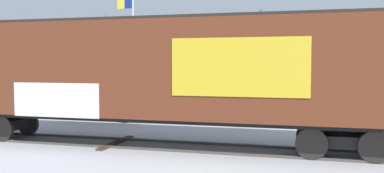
% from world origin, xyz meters
% --- Properties ---
extents(ground_plane, '(260.00, 260.00, 0.00)m').
position_xyz_m(ground_plane, '(0.00, 0.00, 0.00)').
color(ground_plane, '#B2B5BC').
extents(track, '(59.99, 4.86, 0.08)m').
position_xyz_m(track, '(-0.52, 0.00, 0.04)').
color(track, '#4C4742').
rests_on(track, ground_plane).
extents(freight_car, '(17.98, 3.87, 4.37)m').
position_xyz_m(freight_car, '(-0.43, -0.00, 2.53)').
color(freight_car, '#5B2B19').
rests_on(freight_car, ground_plane).
extents(flagpole, '(1.28, 0.36, 7.25)m').
position_xyz_m(flagpole, '(-5.73, 12.60, 4.43)').
color(flagpole, silver).
rests_on(flagpole, ground_plane).
extents(hillside, '(122.41, 30.73, 13.34)m').
position_xyz_m(hillside, '(-0.06, 77.45, 4.75)').
color(hillside, silver).
rests_on(hillside, ground_plane).
extents(parked_car_black, '(4.94, 2.69, 1.79)m').
position_xyz_m(parked_car_black, '(-4.62, 6.08, 0.89)').
color(parked_car_black, black).
rests_on(parked_car_black, ground_plane).
extents(parked_car_silver, '(4.71, 2.45, 1.78)m').
position_xyz_m(parked_car_silver, '(1.04, 5.93, 0.88)').
color(parked_car_silver, '#B7BABF').
rests_on(parked_car_silver, ground_plane).
extents(parked_car_white, '(4.44, 2.15, 1.77)m').
position_xyz_m(parked_car_white, '(7.44, 5.73, 0.87)').
color(parked_car_white, silver).
rests_on(parked_car_white, ground_plane).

